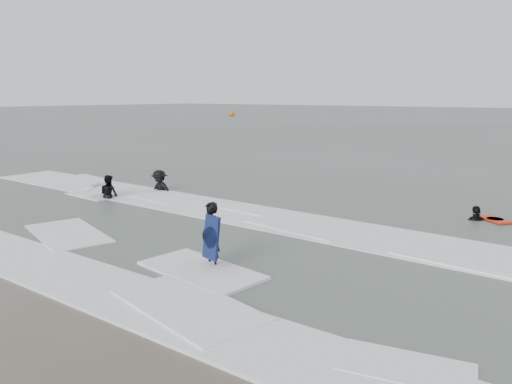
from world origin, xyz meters
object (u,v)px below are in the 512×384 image
Objects in this scene: surfer_breaker at (160,192)px; buoy at (232,114)px; surfer_wading at (109,200)px; surfer_centre at (212,268)px; surfer_right_near at (476,222)px.

surfer_breaker is 73.99m from buoy.
surfer_breaker reaches higher than surfer_wading.
surfer_right_near is at bearing 78.39° from surfer_centre.
surfer_right_near is at bearing -44.47° from buoy.
surfer_wading is 2.18m from surfer_breaker.
surfer_wading is 0.85× the size of surfer_breaker.
surfer_wading is 75.45m from buoy.
surfer_centre reaches higher than surfer_wading.
surfer_centre is 0.88× the size of surfer_breaker.
buoy is at bearing -56.70° from surfer_wading.
surfer_breaker is at bearing 157.64° from surfer_centre.
surfer_right_near is (11.83, 4.88, 0.00)m from surfer_wading.
buoy is at bearing -83.52° from surfer_right_near.
surfer_right_near is at bearing -160.82° from surfer_wading.
buoy reaches higher than surfer_centre.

